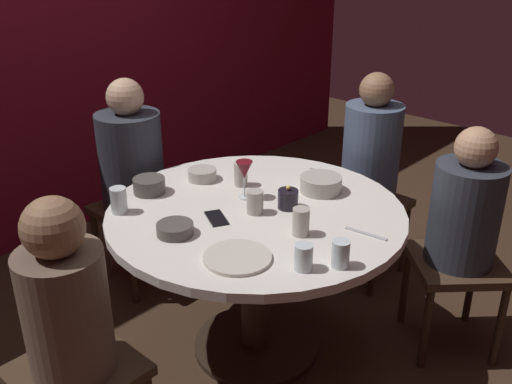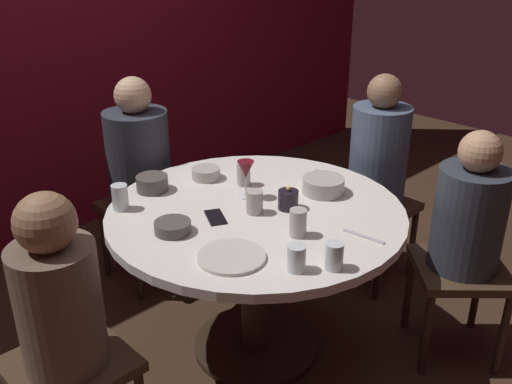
{
  "view_description": "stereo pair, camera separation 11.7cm",
  "coord_description": "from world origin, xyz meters",
  "px_view_note": "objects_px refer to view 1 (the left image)",
  "views": [
    {
      "loc": [
        -1.66,
        -1.53,
        1.86
      ],
      "look_at": [
        0.0,
        0.0,
        0.83
      ],
      "focal_mm": 40.55,
      "sensor_mm": 36.0,
      "label": 1
    },
    {
      "loc": [
        -1.58,
        -1.62,
        1.86
      ],
      "look_at": [
        0.0,
        0.0,
        0.83
      ],
      "focal_mm": 40.55,
      "sensor_mm": 36.0,
      "label": 2
    }
  ],
  "objects_px": {
    "dinner_plate": "(237,257)",
    "cup_by_right_diner": "(301,222)",
    "bowl_salad_center": "(321,184)",
    "cup_center_front": "(341,254)",
    "seated_diner_front_right": "(464,217)",
    "cup_near_candle": "(241,174)",
    "cup_by_left_diner": "(119,200)",
    "candle_holder": "(288,199)",
    "cup_far_edge": "(255,202)",
    "cell_phone": "(216,218)",
    "cup_beside_wine": "(304,257)",
    "seated_diner_left": "(67,313)",
    "bowl_sauce_side": "(175,229)",
    "wine_glass": "(244,171)",
    "bowl_serving_large": "(202,174)",
    "dining_table": "(256,241)",
    "seated_diner_right": "(371,157)",
    "bowl_small_white": "(149,185)",
    "seated_diner_back": "(131,162)"
  },
  "relations": [
    {
      "from": "wine_glass",
      "to": "cell_phone",
      "type": "relative_size",
      "value": 1.26
    },
    {
      "from": "bowl_sauce_side",
      "to": "cup_beside_wine",
      "type": "height_order",
      "value": "cup_beside_wine"
    },
    {
      "from": "cup_center_front",
      "to": "bowl_salad_center",
      "type": "bearing_deg",
      "value": 42.88
    },
    {
      "from": "bowl_sauce_side",
      "to": "cup_far_edge",
      "type": "bearing_deg",
      "value": -16.31
    },
    {
      "from": "dinner_plate",
      "to": "cup_center_front",
      "type": "xyz_separation_m",
      "value": [
        0.22,
        -0.31,
        0.04
      ]
    },
    {
      "from": "seated_diner_back",
      "to": "cup_by_left_diner",
      "type": "xyz_separation_m",
      "value": [
        -0.42,
        -0.5,
        0.08
      ]
    },
    {
      "from": "candle_holder",
      "to": "cup_far_edge",
      "type": "relative_size",
      "value": 1.04
    },
    {
      "from": "bowl_serving_large",
      "to": "cup_by_right_diner",
      "type": "distance_m",
      "value": 0.71
    },
    {
      "from": "cup_near_candle",
      "to": "cup_far_edge",
      "type": "bearing_deg",
      "value": -124.44
    },
    {
      "from": "dinner_plate",
      "to": "cell_phone",
      "type": "height_order",
      "value": "dinner_plate"
    },
    {
      "from": "bowl_sauce_side",
      "to": "seated_diner_right",
      "type": "bearing_deg",
      "value": -3.53
    },
    {
      "from": "seated_diner_left",
      "to": "bowl_sauce_side",
      "type": "relative_size",
      "value": 7.57
    },
    {
      "from": "cup_near_candle",
      "to": "cup_center_front",
      "type": "relative_size",
      "value": 1.09
    },
    {
      "from": "seated_diner_right",
      "to": "seated_diner_front_right",
      "type": "bearing_deg",
      "value": 68.07
    },
    {
      "from": "cup_by_right_diner",
      "to": "cup_near_candle",
      "type": "bearing_deg",
      "value": 69.77
    },
    {
      "from": "cup_near_candle",
      "to": "seated_diner_back",
      "type": "bearing_deg",
      "value": 101.47
    },
    {
      "from": "cup_by_right_diner",
      "to": "cup_beside_wine",
      "type": "height_order",
      "value": "cup_by_right_diner"
    },
    {
      "from": "cup_near_candle",
      "to": "cup_by_left_diner",
      "type": "height_order",
      "value": "cup_by_left_diner"
    },
    {
      "from": "seated_diner_left",
      "to": "cup_by_right_diner",
      "type": "height_order",
      "value": "seated_diner_left"
    },
    {
      "from": "seated_diner_back",
      "to": "cup_near_candle",
      "type": "xyz_separation_m",
      "value": [
        0.14,
        -0.68,
        0.08
      ]
    },
    {
      "from": "candle_holder",
      "to": "cup_center_front",
      "type": "distance_m",
      "value": 0.51
    },
    {
      "from": "cup_far_edge",
      "to": "wine_glass",
      "type": "bearing_deg",
      "value": 59.67
    },
    {
      "from": "seated_diner_right",
      "to": "cup_beside_wine",
      "type": "height_order",
      "value": "seated_diner_right"
    },
    {
      "from": "seated_diner_left",
      "to": "cup_center_front",
      "type": "bearing_deg",
      "value": -34.56
    },
    {
      "from": "cell_phone",
      "to": "cup_beside_wine",
      "type": "bearing_deg",
      "value": -69.31
    },
    {
      "from": "seated_diner_left",
      "to": "wine_glass",
      "type": "relative_size",
      "value": 6.38
    },
    {
      "from": "seated_diner_left",
      "to": "candle_holder",
      "type": "relative_size",
      "value": 10.56
    },
    {
      "from": "seated_diner_right",
      "to": "cup_by_left_diner",
      "type": "distance_m",
      "value": 1.41
    },
    {
      "from": "dining_table",
      "to": "cell_phone",
      "type": "bearing_deg",
      "value": 163.05
    },
    {
      "from": "seated_diner_front_right",
      "to": "cup_by_left_diner",
      "type": "xyz_separation_m",
      "value": [
        -1.08,
        1.07,
        0.12
      ]
    },
    {
      "from": "wine_glass",
      "to": "cup_beside_wine",
      "type": "xyz_separation_m",
      "value": [
        -0.3,
        -0.57,
        -0.08
      ]
    },
    {
      "from": "candle_holder",
      "to": "dinner_plate",
      "type": "bearing_deg",
      "value": -163.08
    },
    {
      "from": "bowl_serving_large",
      "to": "bowl_sauce_side",
      "type": "height_order",
      "value": "bowl_serving_large"
    },
    {
      "from": "bowl_salad_center",
      "to": "cup_center_front",
      "type": "xyz_separation_m",
      "value": [
        -0.48,
        -0.45,
        0.01
      ]
    },
    {
      "from": "seated_diner_right",
      "to": "cup_center_front",
      "type": "relative_size",
      "value": 11.67
    },
    {
      "from": "bowl_serving_large",
      "to": "dining_table",
      "type": "bearing_deg",
      "value": -98.4
    },
    {
      "from": "bowl_salad_center",
      "to": "seated_diner_front_right",
      "type": "bearing_deg",
      "value": -60.39
    },
    {
      "from": "seated_diner_right",
      "to": "bowl_small_white",
      "type": "relative_size",
      "value": 8.13
    },
    {
      "from": "seated_diner_back",
      "to": "bowl_serving_large",
      "type": "xyz_separation_m",
      "value": [
        0.06,
        -0.5,
        0.05
      ]
    },
    {
      "from": "dinner_plate",
      "to": "cup_by_right_diner",
      "type": "bearing_deg",
      "value": -9.79
    },
    {
      "from": "seated_diner_left",
      "to": "cup_center_front",
      "type": "distance_m",
      "value": 0.96
    },
    {
      "from": "cell_phone",
      "to": "cup_by_right_diner",
      "type": "xyz_separation_m",
      "value": [
        0.13,
        -0.34,
        0.05
      ]
    },
    {
      "from": "cell_phone",
      "to": "bowl_salad_center",
      "type": "height_order",
      "value": "bowl_salad_center"
    },
    {
      "from": "bowl_salad_center",
      "to": "cup_by_left_diner",
      "type": "xyz_separation_m",
      "value": [
        -0.76,
        0.5,
        0.02
      ]
    },
    {
      "from": "candle_holder",
      "to": "cup_beside_wine",
      "type": "height_order",
      "value": "candle_holder"
    },
    {
      "from": "seated_diner_front_right",
      "to": "bowl_small_white",
      "type": "relative_size",
      "value": 7.56
    },
    {
      "from": "cell_phone",
      "to": "cup_far_edge",
      "type": "distance_m",
      "value": 0.18
    },
    {
      "from": "cup_center_front",
      "to": "seated_diner_right",
      "type": "bearing_deg",
      "value": 26.95
    },
    {
      "from": "bowl_sauce_side",
      "to": "wine_glass",
      "type": "bearing_deg",
      "value": 4.57
    },
    {
      "from": "seated_diner_back",
      "to": "bowl_sauce_side",
      "type": "distance_m",
      "value": 0.91
    }
  ]
}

